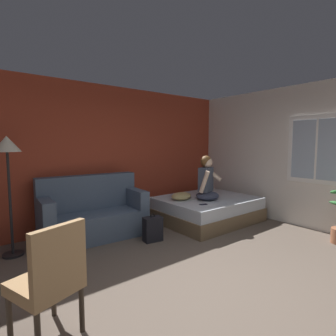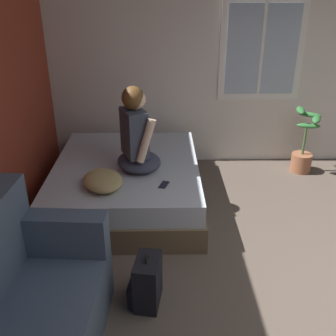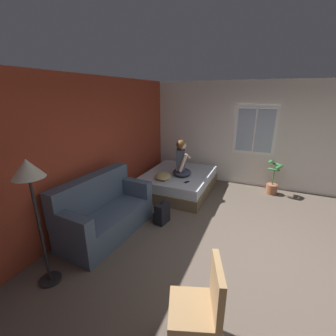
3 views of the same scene
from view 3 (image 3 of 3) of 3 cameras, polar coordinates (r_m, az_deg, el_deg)
The scene contains 12 objects.
ground_plane at distance 3.89m, azimuth 21.90°, elevation -20.92°, with size 40.00×40.00×0.00m, color brown.
wall_back_accent at distance 4.42m, azimuth -20.16°, elevation 3.75°, with size 11.08×0.16×2.70m, color #993823.
wall_side_with_window at distance 6.28m, azimuth 24.70°, elevation 7.33°, with size 0.19×7.52×2.70m.
bed at distance 5.75m, azimuth 2.60°, elevation -3.49°, with size 1.93×1.59×0.48m.
couch at distance 4.19m, azimuth -15.94°, elevation -10.74°, with size 1.75×0.93×1.04m.
side_chair at distance 2.45m, azimuth 8.46°, elevation -31.15°, with size 0.59×0.59×0.98m.
person_seated at distance 5.38m, azimuth 3.45°, elevation 1.71°, with size 0.65×0.60×0.88m.
backpack at distance 4.40m, azimuth -1.60°, elevation -11.47°, with size 0.32×0.27×0.46m.
throw_pillow at distance 5.23m, azimuth -1.28°, elevation -2.06°, with size 0.48×0.36×0.14m, color tan.
cell_phone at distance 5.08m, azimuth 4.79°, elevation -3.57°, with size 0.07×0.14×0.01m, color black.
floor_lamp at distance 3.01m, azimuth -31.64°, elevation -2.99°, with size 0.36×0.36×1.70m.
potted_plant at distance 6.11m, azimuth 25.02°, elevation -3.28°, with size 0.39×0.37×0.85m.
Camera 3 is at (-3.07, 0.14, 2.39)m, focal length 24.00 mm.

